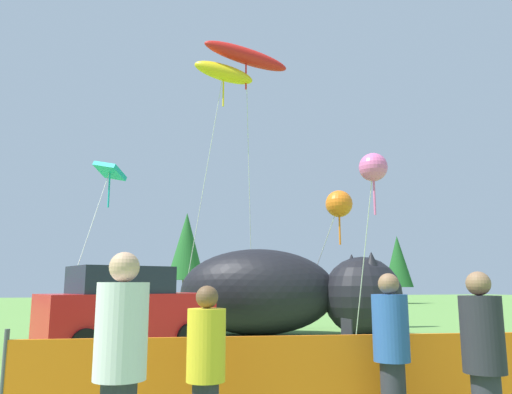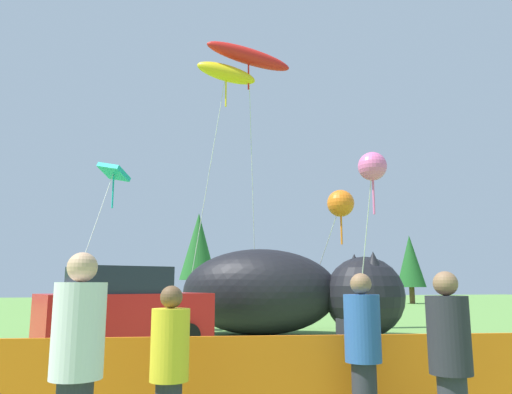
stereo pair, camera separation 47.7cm
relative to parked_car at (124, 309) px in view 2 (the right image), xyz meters
name	(u,v)px [view 2 (the right image)]	position (x,y,z in m)	size (l,w,h in m)	color
ground_plane	(262,369)	(2.51, -3.55, -1.00)	(120.00, 120.00, 0.00)	#609342
parked_car	(124,309)	(0.00, 0.00, 0.00)	(4.42, 2.94, 2.03)	red
folding_chair	(335,338)	(4.12, -3.41, -0.48)	(0.53, 0.52, 0.90)	black
inflatable_cat	(285,295)	(5.06, 2.32, 0.26)	(7.12, 5.07, 2.74)	black
safety_fence	(288,386)	(1.51, -7.82, -0.48)	(6.27, 1.13, 1.15)	orange
spectator_in_black_shirt	(450,360)	(2.56, -9.15, -0.07)	(0.37, 0.37, 1.71)	#2D2D38
spectator_in_blue_shirt	(363,350)	(2.16, -8.30, -0.07)	(0.37, 0.37, 1.71)	#2D2D38
spectator_in_green_shirt	(77,361)	(-0.58, -8.85, 0.00)	(0.40, 0.40, 1.85)	#2D2D38
spectator_in_red_shirt	(169,368)	(0.18, -8.44, -0.14)	(0.35, 0.35, 1.58)	#2D2D38
kite_red_lizard	(249,57)	(4.18, 3.64, 8.92)	(3.29, 1.89, 10.61)	silver
kite_yellow_hero	(226,74)	(3.37, 3.84, 8.24)	(2.42, 1.78, 9.93)	silver
kite_pink_octopus	(372,167)	(6.24, -1.45, 3.69)	(0.77, 1.91, 5.11)	silver
kite_orange_flower	(341,204)	(6.53, 1.14, 3.11)	(0.93, 3.17, 4.56)	silver
kite_teal_diamond	(113,174)	(-0.44, 4.94, 4.45)	(1.99, 3.29, 5.86)	silver
horizon_tree_east	(410,261)	(24.43, 24.79, 2.57)	(2.44, 2.44, 5.83)	brown
horizon_tree_mid	(198,247)	(7.82, 35.76, 4.29)	(3.62, 3.62, 8.63)	brown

